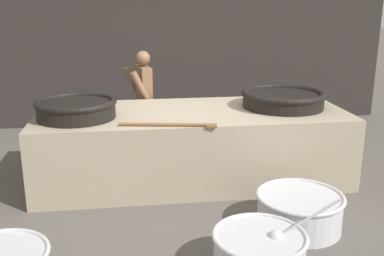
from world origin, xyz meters
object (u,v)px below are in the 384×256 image
(prep_bowl_vegetables, at_px, (259,251))
(giant_wok_far, at_px, (283,98))
(giant_wok_near, at_px, (76,108))
(cook, at_px, (143,99))
(prep_bowl_extra, at_px, (299,209))

(prep_bowl_vegetables, bearing_deg, giant_wok_far, 67.32)
(giant_wok_near, xyz_separation_m, cook, (0.83, 1.27, -0.19))
(prep_bowl_extra, bearing_deg, prep_bowl_vegetables, -131.37)
(giant_wok_near, xyz_separation_m, giant_wok_far, (2.61, 0.20, -0.01))
(giant_wok_near, relative_size, prep_bowl_vegetables, 0.91)
(prep_bowl_vegetables, height_order, prep_bowl_extra, prep_bowl_vegetables)
(giant_wok_far, distance_m, prep_bowl_extra, 1.77)
(giant_wok_far, bearing_deg, cook, 149.01)
(cook, bearing_deg, prep_bowl_vegetables, 91.52)
(giant_wok_far, height_order, prep_bowl_extra, giant_wok_far)
(giant_wok_near, relative_size, prep_bowl_extra, 1.07)
(prep_bowl_vegetables, bearing_deg, prep_bowl_extra, 48.63)
(giant_wok_near, relative_size, cook, 0.62)
(cook, height_order, prep_bowl_vegetables, cook)
(giant_wok_far, relative_size, prep_bowl_vegetables, 1.04)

